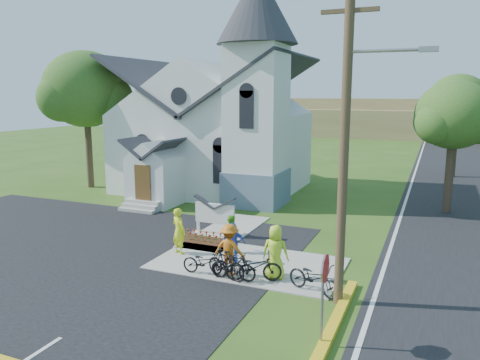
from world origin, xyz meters
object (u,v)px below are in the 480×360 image
at_px(utility_pole, 347,127).
at_px(cyclist_1, 230,233).
at_px(bike_2, 254,267).
at_px(bike_3, 234,266).
at_px(cyclist_0, 179,231).
at_px(cyclist_4, 275,252).
at_px(bike_0, 205,263).
at_px(church_sign, 215,214).
at_px(cyclist_3, 230,249).
at_px(stop_sign, 324,281).
at_px(cyclist_2, 233,243).
at_px(bike_1, 226,264).
at_px(bike_4, 314,278).

relative_size(utility_pole, cyclist_1, 6.58).
height_order(bike_2, bike_3, bike_2).
height_order(cyclist_0, cyclist_4, cyclist_4).
relative_size(utility_pole, cyclist_0, 5.38).
height_order(utility_pole, cyclist_0, utility_pole).
relative_size(bike_2, cyclist_4, 1.02).
bearing_deg(bike_0, church_sign, 22.05).
xyz_separation_m(cyclist_3, cyclist_4, (1.58, 0.31, 0.03)).
bearing_deg(stop_sign, cyclist_4, 124.26).
distance_m(church_sign, cyclist_0, 2.78).
height_order(bike_0, cyclist_2, cyclist_2).
height_order(utility_pole, bike_1, utility_pole).
relative_size(utility_pole, bike_4, 5.19).
xyz_separation_m(church_sign, bike_4, (5.65, -4.40, -0.47)).
bearing_deg(utility_pole, cyclist_0, 164.14).
relative_size(cyclist_1, cyclist_4, 0.80).
bearing_deg(cyclist_0, cyclist_3, 176.89).
distance_m(bike_0, bike_1, 0.83).
height_order(stop_sign, bike_1, stop_sign).
distance_m(cyclist_3, cyclist_4, 1.62).
xyz_separation_m(bike_2, bike_3, (-0.67, -0.17, -0.01)).
distance_m(utility_pole, bike_2, 5.74).
bearing_deg(cyclist_0, bike_4, -174.42).
bearing_deg(church_sign, cyclist_3, -57.78).
height_order(utility_pole, stop_sign, utility_pole).
bearing_deg(bike_2, cyclist_0, 47.00).
relative_size(bike_1, bike_3, 1.03).
bearing_deg(bike_4, bike_0, 112.16).
bearing_deg(bike_3, bike_0, 91.60).
distance_m(cyclist_2, bike_4, 3.84).
distance_m(cyclist_2, bike_2, 1.97).
relative_size(church_sign, cyclist_2, 1.44).
bearing_deg(utility_pole, bike_3, 175.37).
xyz_separation_m(stop_sign, bike_2, (-3.11, 3.17, -1.23)).
relative_size(stop_sign, cyclist_4, 1.31).
height_order(cyclist_1, bike_2, cyclist_1).
relative_size(stop_sign, cyclist_3, 1.35).
xyz_separation_m(cyclist_1, cyclist_2, (0.58, -1.03, 0.00)).
xyz_separation_m(church_sign, cyclist_1, (1.57, -1.80, -0.22)).
distance_m(utility_pole, bike_1, 6.29).
distance_m(church_sign, bike_1, 5.11).
distance_m(bike_1, cyclist_4, 1.76).
distance_m(stop_sign, bike_2, 4.61).
xyz_separation_m(cyclist_3, bike_4, (3.12, -0.39, -0.41)).
bearing_deg(bike_2, stop_sign, -157.27).
xyz_separation_m(utility_pole, bike_4, (-0.91, 0.30, -4.85)).
relative_size(cyclist_0, bike_3, 1.13).
height_order(church_sign, cyclist_1, church_sign).
height_order(cyclist_1, bike_4, cyclist_1).
height_order(bike_0, cyclist_1, cyclist_1).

